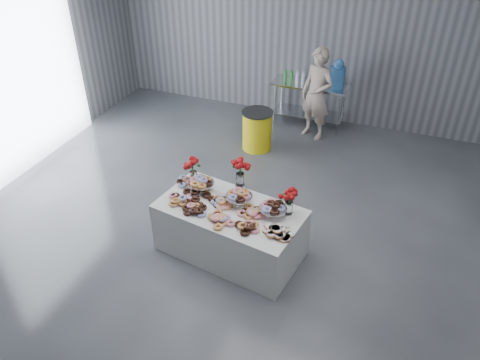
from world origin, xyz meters
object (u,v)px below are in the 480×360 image
(display_table, at_px, (230,230))
(person, at_px, (317,94))
(trash_barrel, at_px, (257,130))
(prep_table, at_px, (310,97))
(water_jug, at_px, (338,75))

(display_table, distance_m, person, 3.71)
(trash_barrel, bearing_deg, display_table, -77.88)
(prep_table, distance_m, person, 0.55)
(prep_table, xyz_separation_m, water_jug, (0.50, -0.00, 0.53))
(display_table, xyz_separation_m, trash_barrel, (-0.61, 2.82, 0.00))
(prep_table, relative_size, trash_barrel, 2.00)
(prep_table, xyz_separation_m, person, (0.22, -0.43, 0.26))
(prep_table, relative_size, water_jug, 2.71)
(water_jug, height_order, person, person)
(water_jug, relative_size, person, 0.31)
(water_jug, xyz_separation_m, trash_barrel, (-1.16, -1.28, -0.77))
(prep_table, height_order, trash_barrel, prep_table)
(person, bearing_deg, display_table, -70.60)
(water_jug, distance_m, trash_barrel, 1.89)
(display_table, bearing_deg, water_jug, 82.33)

